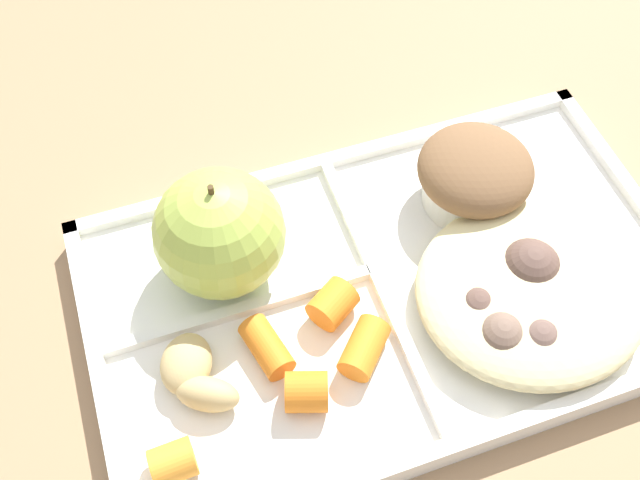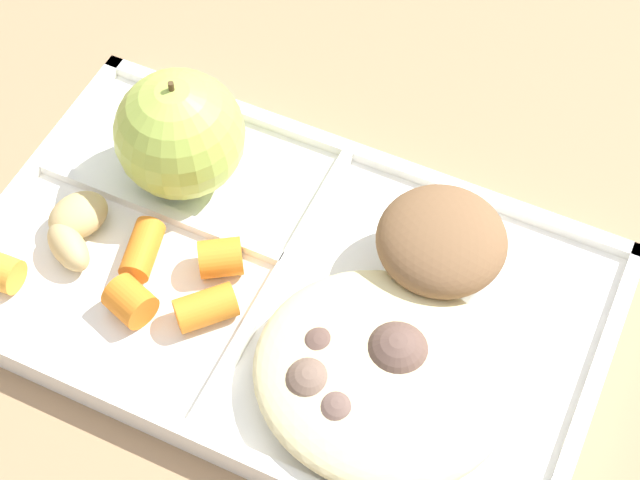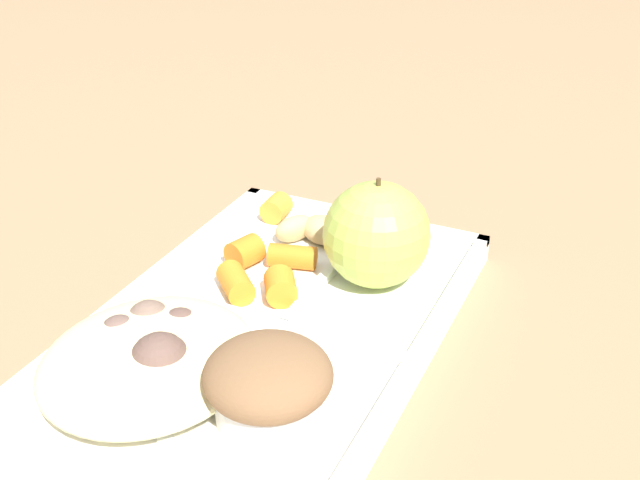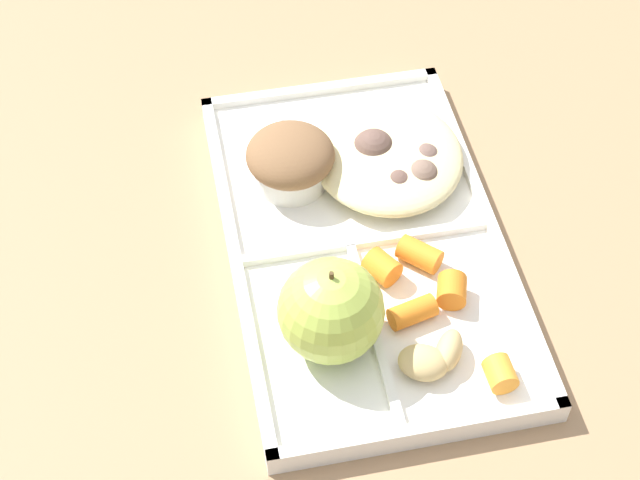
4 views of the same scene
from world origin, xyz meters
name	(u,v)px [view 3 (image 3 of 4)]	position (x,y,z in m)	size (l,w,h in m)	color
ground	(262,348)	(0.00, 0.00, 0.00)	(6.00, 6.00, 0.00)	#997551
lunch_tray	(262,338)	(0.00, 0.00, 0.01)	(0.39, 0.23, 0.02)	white
green_apple	(376,235)	(-0.10, 0.05, 0.06)	(0.08, 0.08, 0.09)	#A8C14C
bran_muffin	(268,384)	(0.08, 0.05, 0.04)	(0.08, 0.08, 0.05)	silver
carrot_slice_center	(276,208)	(-0.16, -0.07, 0.03)	(0.02, 0.02, 0.02)	orange
carrot_slice_diagonal	(236,283)	(-0.03, -0.04, 0.03)	(0.02, 0.02, 0.04)	orange
carrot_slice_edge	(281,287)	(-0.04, -0.01, 0.03)	(0.02, 0.02, 0.03)	orange
carrot_slice_large	(245,252)	(-0.08, -0.06, 0.03)	(0.02, 0.02, 0.02)	orange
carrot_slice_back	(292,257)	(-0.09, -0.02, 0.03)	(0.02, 0.02, 0.04)	orange
potato_chunk_large	(323,230)	(-0.14, -0.02, 0.03)	(0.04, 0.03, 0.02)	tan
potato_chunk_golden	(295,228)	(-0.13, -0.04, 0.03)	(0.04, 0.02, 0.02)	tan
egg_noodle_pile	(148,361)	(0.08, -0.04, 0.03)	(0.15, 0.14, 0.03)	beige
meatball_back	(120,338)	(0.07, -0.07, 0.03)	(0.03, 0.03, 0.03)	brown
meatball_center	(150,323)	(0.05, -0.06, 0.03)	(0.03, 0.03, 0.03)	#755B4C
meatball_side	(181,330)	(0.04, -0.04, 0.03)	(0.03, 0.03, 0.03)	brown
meatball_front	(160,363)	(0.08, -0.03, 0.04)	(0.04, 0.04, 0.04)	brown
plastic_fork	(162,427)	(0.11, -0.01, 0.02)	(0.11, 0.11, 0.00)	silver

